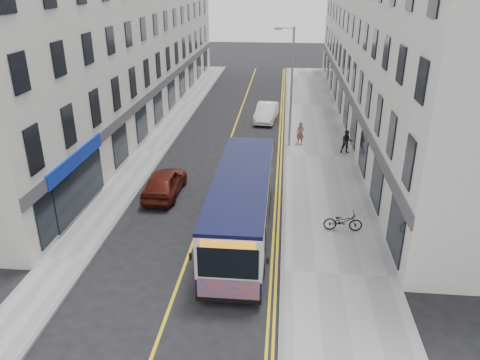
% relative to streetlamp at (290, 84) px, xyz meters
% --- Properties ---
extents(ground, '(140.00, 140.00, 0.00)m').
position_rel_streetlamp_xyz_m(ground, '(-4.17, -14.00, -4.38)').
color(ground, black).
rests_on(ground, ground).
extents(pavement_east, '(4.50, 64.00, 0.12)m').
position_rel_streetlamp_xyz_m(pavement_east, '(2.08, -2.00, -4.32)').
color(pavement_east, '#959597').
rests_on(pavement_east, ground).
extents(pavement_west, '(2.00, 64.00, 0.12)m').
position_rel_streetlamp_xyz_m(pavement_west, '(-9.17, -2.00, -4.32)').
color(pavement_west, '#959597').
rests_on(pavement_west, ground).
extents(kerb_east, '(0.18, 64.00, 0.13)m').
position_rel_streetlamp_xyz_m(kerb_east, '(-0.17, -2.00, -4.32)').
color(kerb_east, slate).
rests_on(kerb_east, ground).
extents(kerb_west, '(0.18, 64.00, 0.13)m').
position_rel_streetlamp_xyz_m(kerb_west, '(-8.17, -2.00, -4.32)').
color(kerb_west, slate).
rests_on(kerb_west, ground).
extents(road_centre_line, '(0.12, 64.00, 0.01)m').
position_rel_streetlamp_xyz_m(road_centre_line, '(-4.17, -2.00, -4.38)').
color(road_centre_line, gold).
rests_on(road_centre_line, ground).
extents(road_dbl_yellow_inner, '(0.10, 64.00, 0.01)m').
position_rel_streetlamp_xyz_m(road_dbl_yellow_inner, '(-0.62, -2.00, -4.38)').
color(road_dbl_yellow_inner, gold).
rests_on(road_dbl_yellow_inner, ground).
extents(road_dbl_yellow_outer, '(0.10, 64.00, 0.01)m').
position_rel_streetlamp_xyz_m(road_dbl_yellow_outer, '(-0.42, -2.00, -4.38)').
color(road_dbl_yellow_outer, gold).
rests_on(road_dbl_yellow_outer, ground).
extents(terrace_east, '(6.00, 46.00, 13.00)m').
position_rel_streetlamp_xyz_m(terrace_east, '(7.33, 7.00, 2.12)').
color(terrace_east, silver).
rests_on(terrace_east, ground).
extents(terrace_west, '(6.00, 46.00, 13.00)m').
position_rel_streetlamp_xyz_m(terrace_west, '(-13.17, 7.00, 2.12)').
color(terrace_west, silver).
rests_on(terrace_west, ground).
extents(streetlamp, '(1.32, 0.18, 8.00)m').
position_rel_streetlamp_xyz_m(streetlamp, '(0.00, 0.00, 0.00)').
color(streetlamp, gray).
rests_on(streetlamp, ground).
extents(city_bus, '(2.42, 10.35, 3.00)m').
position_rel_streetlamp_xyz_m(city_bus, '(-2.06, -12.45, -2.74)').
color(city_bus, black).
rests_on(city_bus, ground).
extents(bicycle, '(1.76, 0.61, 0.92)m').
position_rel_streetlamp_xyz_m(bicycle, '(2.53, -11.72, -3.80)').
color(bicycle, black).
rests_on(bicycle, pavement_east).
extents(pedestrian_near, '(0.68, 0.58, 1.58)m').
position_rel_streetlamp_xyz_m(pedestrian_near, '(0.83, 0.27, -3.47)').
color(pedestrian_near, brown).
rests_on(pedestrian_near, pavement_east).
extents(pedestrian_far, '(0.80, 0.65, 1.56)m').
position_rel_streetlamp_xyz_m(pedestrian_far, '(3.83, -1.24, -3.48)').
color(pedestrian_far, black).
rests_on(pedestrian_far, pavement_east).
extents(car_white, '(1.92, 4.47, 1.43)m').
position_rel_streetlamp_xyz_m(car_white, '(-1.78, 6.21, -3.67)').
color(car_white, white).
rests_on(car_white, ground).
extents(car_maroon, '(1.80, 4.30, 1.45)m').
position_rel_streetlamp_xyz_m(car_maroon, '(-6.60, -8.48, -3.66)').
color(car_maroon, '#4F160D').
rests_on(car_maroon, ground).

